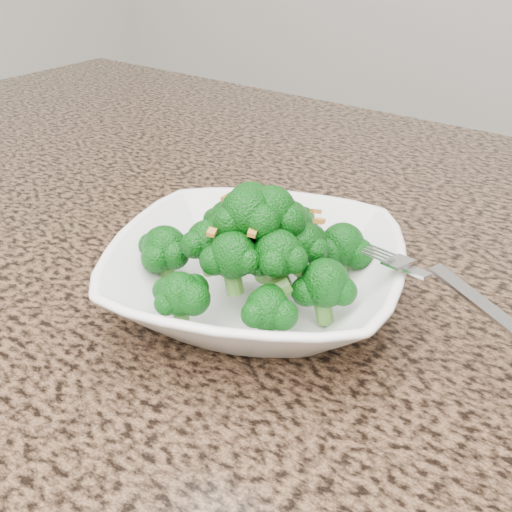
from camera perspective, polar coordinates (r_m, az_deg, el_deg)
The scene contains 5 objects.
granite_counter at distance 0.64m, azimuth -0.62°, elevation -0.83°, with size 1.64×1.04×0.03m, color brown.
bowl at distance 0.54m, azimuth 0.00°, elevation -1.89°, with size 0.24×0.24×0.06m, color white.
broccoli_pile at distance 0.51m, azimuth 0.00°, elevation 4.45°, with size 0.21×0.21×0.07m, color #09500C, non-canonical shape.
garlic_topping at distance 0.49m, azimuth 0.00°, elevation 8.51°, with size 0.13×0.13×0.01m, color #C48130, non-canonical shape.
fork at distance 0.49m, azimuth 14.52°, elevation -1.60°, with size 0.17×0.03×0.01m, color silver, non-canonical shape.
Camera 1 is at (0.34, -0.14, 1.21)m, focal length 45.00 mm.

